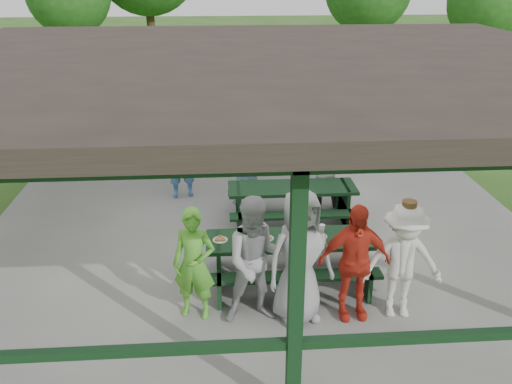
{
  "coord_description": "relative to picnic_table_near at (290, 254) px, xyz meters",
  "views": [
    {
      "loc": [
        -0.72,
        -8.3,
        4.64
      ],
      "look_at": [
        -0.14,
        -0.3,
        1.23
      ],
      "focal_mm": 38.0,
      "sensor_mm": 36.0,
      "label": 1
    }
  ],
  "objects": [
    {
      "name": "contestant_green",
      "position": [
        -1.4,
        -0.75,
        0.33
      ],
      "size": [
        0.66,
        0.51,
        1.61
      ],
      "primitive_type": "imported",
      "rotation": [
        0.0,
        0.0,
        -0.24
      ],
      "color": "#52A82D",
      "rests_on": "concrete_slab"
    },
    {
      "name": "spectator_grey",
      "position": [
        0.96,
        2.76,
        0.34
      ],
      "size": [
        0.91,
        0.78,
        1.62
      ],
      "primitive_type": "imported",
      "rotation": [
        0.0,
        0.0,
        3.37
      ],
      "color": "gray",
      "rests_on": "concrete_slab"
    },
    {
      "name": "concrete_slab",
      "position": [
        -0.3,
        1.2,
        -0.52
      ],
      "size": [
        10.0,
        8.0,
        0.1
      ],
      "primitive_type": "cube",
      "color": "slate",
      "rests_on": "ground"
    },
    {
      "name": "table_setting",
      "position": [
        -0.0,
        0.03,
        0.31
      ],
      "size": [
        2.3,
        0.45,
        0.1
      ],
      "color": "white",
      "rests_on": "picnic_table_near"
    },
    {
      "name": "contestant_white_fedora",
      "position": [
        1.39,
        -0.94,
        0.37
      ],
      "size": [
        1.14,
        0.72,
        1.73
      ],
      "rotation": [
        0.0,
        0.0,
        -0.1
      ],
      "color": "silver",
      "rests_on": "concrete_slab"
    },
    {
      "name": "farm_trailer",
      "position": [
        -2.23,
        9.3,
        0.03
      ],
      "size": [
        3.41,
        2.33,
        1.22
      ],
      "rotation": [
        0.0,
        0.0,
        0.43
      ],
      "color": "navy",
      "rests_on": "ground"
    },
    {
      "name": "picnic_table_far",
      "position": [
        0.3,
        2.0,
        -0.01
      ],
      "size": [
        2.34,
        1.39,
        0.75
      ],
      "color": "black",
      "rests_on": "concrete_slab"
    },
    {
      "name": "spectator_blue",
      "position": [
        -1.82,
        3.44,
        0.4
      ],
      "size": [
        0.72,
        0.57,
        1.75
      ],
      "primitive_type": "imported",
      "rotation": [
        0.0,
        0.0,
        3.4
      ],
      "color": "#436FAF",
      "rests_on": "concrete_slab"
    },
    {
      "name": "spectator_lblue",
      "position": [
        -0.49,
        2.97,
        0.28
      ],
      "size": [
        1.43,
        0.56,
        1.5
      ],
      "primitive_type": "imported",
      "rotation": [
        0.0,
        0.0,
        3.22
      ],
      "color": "#8AACD5",
      "rests_on": "concrete_slab"
    },
    {
      "name": "pickup_truck",
      "position": [
        1.01,
        10.89,
        0.21
      ],
      "size": [
        6.16,
        4.82,
        1.56
      ],
      "primitive_type": "imported",
      "rotation": [
        0.0,
        0.0,
        1.11
      ],
      "color": "silver",
      "rests_on": "ground"
    },
    {
      "name": "tree_right",
      "position": [
        9.36,
        13.95,
        2.65
      ],
      "size": [
        3.05,
        3.05,
        4.77
      ],
      "color": "#301F13",
      "rests_on": "ground"
    },
    {
      "name": "ground",
      "position": [
        -0.3,
        1.2,
        -0.57
      ],
      "size": [
        90.0,
        90.0,
        0.0
      ],
      "primitive_type": "plane",
      "color": "#2A5019",
      "rests_on": "ground"
    },
    {
      "name": "contestant_red",
      "position": [
        0.74,
        -0.91,
        0.37
      ],
      "size": [
        1.0,
        0.45,
        1.68
      ],
      "primitive_type": "imported",
      "rotation": [
        0.0,
        0.0,
        0.04
      ],
      "color": "red",
      "rests_on": "concrete_slab"
    },
    {
      "name": "picnic_table_near",
      "position": [
        0.0,
        0.0,
        0.0
      ],
      "size": [
        2.51,
        1.39,
        0.75
      ],
      "color": "black",
      "rests_on": "concrete_slab"
    },
    {
      "name": "contestant_grey_mid",
      "position": [
        0.01,
        -0.91,
        0.47
      ],
      "size": [
        1.05,
        0.83,
        1.89
      ],
      "primitive_type": "imported",
      "rotation": [
        0.0,
        0.0,
        0.28
      ],
      "color": "gray",
      "rests_on": "concrete_slab"
    },
    {
      "name": "contestant_grey_left",
      "position": [
        -0.57,
        -0.9,
        0.43
      ],
      "size": [
        0.92,
        0.74,
        1.81
      ],
      "primitive_type": "imported",
      "rotation": [
        0.0,
        0.0,
        0.06
      ],
      "color": "#9A9A9C",
      "rests_on": "concrete_slab"
    },
    {
      "name": "pavilion_structure",
      "position": [
        -0.3,
        1.2,
        2.6
      ],
      "size": [
        10.6,
        8.6,
        3.24
      ],
      "color": "black",
      "rests_on": "concrete_slab"
    }
  ]
}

